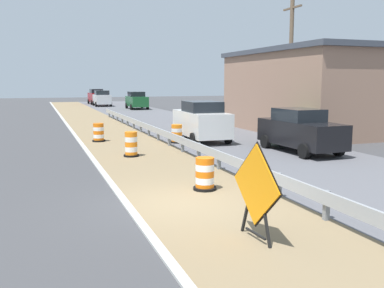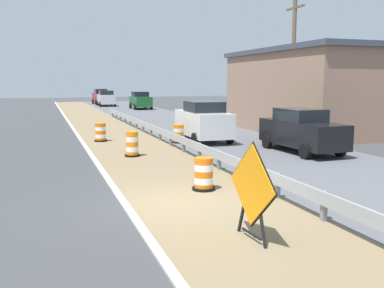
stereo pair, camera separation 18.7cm
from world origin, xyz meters
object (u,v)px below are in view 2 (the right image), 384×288
(car_lead_near_lane, at_px, (106,98))
(car_trailing_near_lane, at_px, (141,100))
(utility_pole_near, at_px, (293,66))
(car_mid_far_lane, at_px, (302,131))
(traffic_barrel_mid, at_px, (179,135))
(car_trailing_far_lane, at_px, (101,97))
(traffic_barrel_close, at_px, (132,145))
(traffic_barrel_nearest, at_px, (204,175))
(car_lead_far_lane, at_px, (203,121))
(warning_sign_diamond, at_px, (252,188))
(traffic_barrel_far, at_px, (101,133))

(car_lead_near_lane, height_order, car_trailing_near_lane, car_lead_near_lane)
(car_lead_near_lane, distance_m, utility_pole_near, 35.49)
(car_lead_near_lane, height_order, car_mid_far_lane, car_lead_near_lane)
(traffic_barrel_mid, relative_size, car_trailing_far_lane, 0.21)
(traffic_barrel_close, height_order, traffic_barrel_mid, traffic_barrel_close)
(traffic_barrel_nearest, relative_size, car_lead_far_lane, 0.20)
(warning_sign_diamond, bearing_deg, traffic_barrel_far, -90.46)
(traffic_barrel_close, relative_size, car_mid_far_lane, 0.23)
(traffic_barrel_close, height_order, car_trailing_far_lane, car_trailing_far_lane)
(car_trailing_near_lane, relative_size, utility_pole_near, 0.57)
(car_trailing_near_lane, height_order, car_mid_far_lane, car_trailing_near_lane)
(car_mid_far_lane, relative_size, utility_pole_near, 0.60)
(warning_sign_diamond, relative_size, traffic_barrel_mid, 2.10)
(traffic_barrel_nearest, height_order, traffic_barrel_far, traffic_barrel_far)
(car_trailing_near_lane, xyz_separation_m, car_mid_far_lane, (0.08, -33.09, -0.03))
(car_lead_near_lane, relative_size, car_mid_far_lane, 0.96)
(car_trailing_near_lane, distance_m, utility_pole_near, 27.67)
(warning_sign_diamond, bearing_deg, car_lead_near_lane, -98.75)
(car_trailing_near_lane, distance_m, car_mid_far_lane, 33.09)
(car_trailing_far_lane, bearing_deg, traffic_barrel_mid, 176.74)
(car_lead_far_lane, xyz_separation_m, car_trailing_far_lane, (-0.20, 40.92, 0.01))
(warning_sign_diamond, xyz_separation_m, car_trailing_far_lane, (4.08, 54.99, 0.01))
(traffic_barrel_nearest, distance_m, utility_pole_near, 14.96)
(car_trailing_near_lane, bearing_deg, car_lead_near_lane, -157.67)
(traffic_barrel_far, height_order, car_mid_far_lane, car_mid_far_lane)
(traffic_barrel_close, relative_size, car_lead_near_lane, 0.23)
(car_mid_far_lane, bearing_deg, traffic_barrel_mid, -138.30)
(traffic_barrel_mid, relative_size, car_lead_far_lane, 0.20)
(warning_sign_diamond, distance_m, car_trailing_near_lane, 42.75)
(car_lead_near_lane, bearing_deg, traffic_barrel_close, 174.04)
(traffic_barrel_nearest, xyz_separation_m, car_trailing_far_lane, (3.54, 50.89, 0.64))
(car_trailing_near_lane, distance_m, car_trailing_far_lane, 13.16)
(traffic_barrel_far, relative_size, car_trailing_far_lane, 0.21)
(car_lead_near_lane, bearing_deg, car_trailing_near_lane, -158.04)
(traffic_barrel_mid, bearing_deg, warning_sign_diamond, -101.49)
(car_mid_far_lane, bearing_deg, car_lead_near_lane, -176.72)
(warning_sign_diamond, height_order, car_trailing_near_lane, car_trailing_near_lane)
(car_trailing_near_lane, xyz_separation_m, car_lead_far_lane, (-2.78, -28.10, 0.06))
(traffic_barrel_mid, distance_m, car_lead_near_lane, 35.92)
(traffic_barrel_nearest, xyz_separation_m, traffic_barrel_far, (-1.51, 11.55, 0.01))
(warning_sign_diamond, bearing_deg, car_mid_far_lane, -132.25)
(traffic_barrel_close, xyz_separation_m, car_mid_far_lane, (7.46, -1.41, 0.50))
(car_lead_near_lane, xyz_separation_m, car_lead_far_lane, (0.18, -35.61, 0.05))
(traffic_barrel_nearest, distance_m, traffic_barrel_close, 6.45)
(traffic_barrel_nearest, height_order, traffic_barrel_close, traffic_barrel_close)
(traffic_barrel_nearest, height_order, car_trailing_far_lane, car_trailing_far_lane)
(traffic_barrel_close, distance_m, traffic_barrel_mid, 4.53)
(car_trailing_near_lane, bearing_deg, traffic_barrel_mid, -7.70)
(traffic_barrel_far, relative_size, car_trailing_near_lane, 0.22)
(traffic_barrel_far, height_order, car_trailing_far_lane, car_trailing_far_lane)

